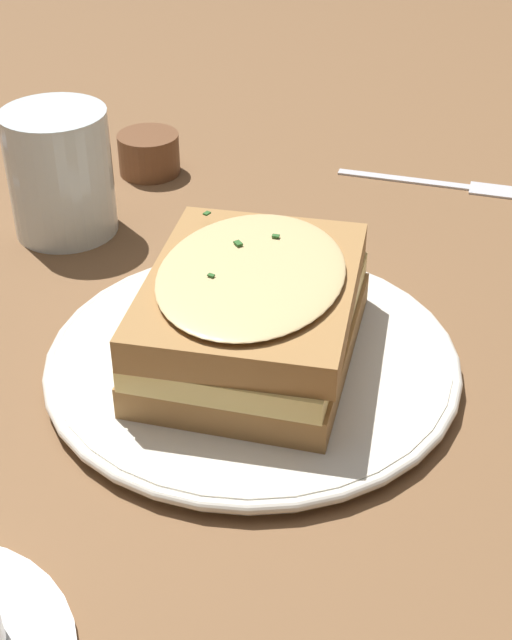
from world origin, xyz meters
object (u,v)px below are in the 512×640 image
condiment_pot (149,154)px  fork (470,187)px  dinner_plate (256,362)px  water_glass (60,173)px  sandwich (255,314)px

condiment_pot → fork: bearing=-152.1°
dinner_plate → water_glass: 0.24m
sandwich → condiment_pot: sandwich is taller
dinner_plate → condiment_pot: bearing=-37.2°
dinner_plate → sandwich: bearing=26.1°
water_glass → condiment_pot: (0.01, -0.12, -0.03)m
dinner_plate → fork: bearing=-91.3°
fork → condiment_pot: condiment_pot is taller
sandwich → condiment_pot: 0.30m
dinner_plate → condiment_pot: (0.24, -0.18, 0.01)m
dinner_plate → condiment_pot: 0.30m
condiment_pot → dinner_plate: bearing=142.8°
dinner_plate → sandwich: 0.04m
dinner_plate → water_glass: water_glass is taller
fork → dinner_plate: bearing=-19.8°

